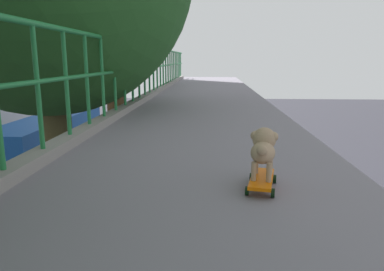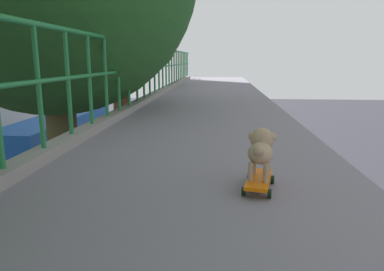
{
  "view_description": "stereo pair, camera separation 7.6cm",
  "coord_description": "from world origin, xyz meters",
  "px_view_note": "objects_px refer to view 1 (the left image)",
  "views": [
    {
      "loc": [
        1.27,
        -1.5,
        6.55
      ],
      "look_at": [
        1.09,
        1.85,
        5.83
      ],
      "focal_mm": 33.67,
      "sensor_mm": 36.0,
      "label": 1
    },
    {
      "loc": [
        1.35,
        -1.5,
        6.55
      ],
      "look_at": [
        1.09,
        1.85,
        5.83
      ],
      "focal_mm": 33.67,
      "sensor_mm": 36.0,
      "label": 2
    }
  ],
  "objects_px": {
    "city_bus": "(52,144)",
    "toy_skateboard": "(262,180)",
    "small_dog": "(263,147)",
    "car_silver_fifth": "(16,267)"
  },
  "relations": [
    {
      "from": "city_bus",
      "to": "car_silver_fifth",
      "type": "bearing_deg",
      "value": -71.59
    },
    {
      "from": "small_dog",
      "to": "city_bus",
      "type": "bearing_deg",
      "value": 119.19
    },
    {
      "from": "car_silver_fifth",
      "to": "small_dog",
      "type": "height_order",
      "value": "small_dog"
    },
    {
      "from": "car_silver_fifth",
      "to": "city_bus",
      "type": "relative_size",
      "value": 0.43
    },
    {
      "from": "car_silver_fifth",
      "to": "city_bus",
      "type": "xyz_separation_m",
      "value": [
        -3.34,
        10.03,
        1.23
      ]
    },
    {
      "from": "car_silver_fifth",
      "to": "city_bus",
      "type": "height_order",
      "value": "city_bus"
    },
    {
      "from": "car_silver_fifth",
      "to": "small_dog",
      "type": "relative_size",
      "value": 11.85
    },
    {
      "from": "toy_skateboard",
      "to": "small_dog",
      "type": "height_order",
      "value": "small_dog"
    },
    {
      "from": "city_bus",
      "to": "toy_skateboard",
      "type": "distance_m",
      "value": 19.37
    },
    {
      "from": "city_bus",
      "to": "small_dog",
      "type": "bearing_deg",
      "value": -60.81
    }
  ]
}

